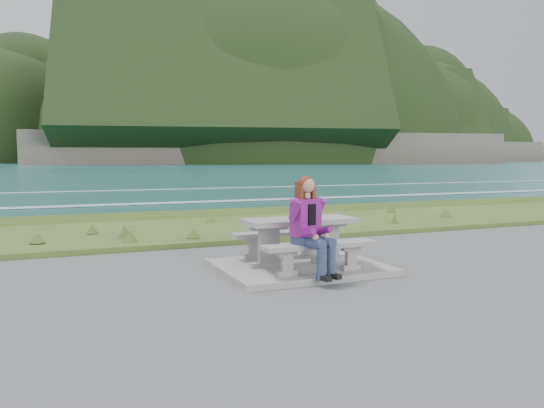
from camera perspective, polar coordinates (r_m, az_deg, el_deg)
name	(u,v)px	position (r m, az deg, el deg)	size (l,w,h in m)	color
concrete_slab	(299,267)	(8.70, 2.97, -6.79)	(2.60, 2.10, 0.10)	gray
picnic_table	(300,229)	(8.59, 2.99, -2.65)	(1.80, 0.75, 0.75)	gray
bench_landward	(320,250)	(8.01, 5.17, -4.92)	(1.80, 0.35, 0.45)	gray
bench_seaward	(282,237)	(9.26, 1.09, -3.56)	(1.80, 0.35, 0.45)	gray
grass_verge	(212,231)	(13.32, -6.44, -2.91)	(160.00, 4.50, 0.22)	#32511E
shore_drop	(185,219)	(16.11, -9.36, -1.58)	(160.00, 0.80, 2.20)	brown
ocean	(118,217)	(33.16, -16.28, -1.38)	(1600.00, 1600.00, 0.09)	#225D60
headland_range	(297,148)	(449.84, 2.71, 6.03)	(729.83, 363.95, 228.30)	brown
seated_woman	(313,239)	(7.78, 4.45, -3.80)	(0.60, 0.82, 1.46)	navy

